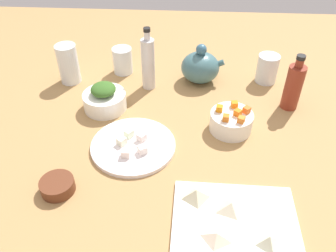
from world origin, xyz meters
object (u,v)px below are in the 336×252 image
object	(u,v)px
cutting_board	(235,220)
bowl_carrots	(231,122)
bowl_small_side	(57,186)
plate_tofu	(133,146)
drinking_glass_0	(267,69)
drinking_glass_1	(68,64)
drinking_glass_2	(123,60)
bottle_0	(148,63)
bowl_greens	(105,101)
teapot	(200,67)
bottle_1	(293,86)

from	to	relation	value
cutting_board	bowl_carrots	bearing A→B (deg)	87.62
bowl_carrots	bowl_small_side	bearing A→B (deg)	-149.43
cutting_board	plate_tofu	xyz separation A→B (cm)	(-26.28, 23.08, 0.10)
cutting_board	bowl_carrots	size ratio (longest dim) A/B	2.26
drinking_glass_0	drinking_glass_1	distance (cm)	68.58
drinking_glass_1	drinking_glass_2	size ratio (longest dim) A/B	1.46
bowl_small_side	drinking_glass_1	world-z (taller)	drinking_glass_1
bottle_0	cutting_board	bearing A→B (deg)	-65.16
bowl_greens	teapot	xyz separation A→B (cm)	(30.10, 17.93, 2.85)
bowl_greens	bottle_1	xyz separation A→B (cm)	(58.43, 4.26, 5.06)
bottle_0	drinking_glass_0	world-z (taller)	bottle_0
bowl_carrots	teapot	xyz separation A→B (cm)	(-8.83, 26.15, 2.70)
plate_tofu	bottle_1	distance (cm)	52.53
teapot	bottle_0	distance (cm)	18.53
drinking_glass_1	teapot	bearing A→B (deg)	3.62
teapot	bottle_1	bearing A→B (deg)	-25.76
teapot	drinking_glass_0	size ratio (longest dim) A/B	1.51
bowl_small_side	teapot	distance (cm)	63.00
bottle_0	drinking_glass_2	world-z (taller)	bottle_0
bowl_greens	drinking_glass_2	xyz separation A→B (cm)	(2.24, 22.31, 1.98)
bottle_0	drinking_glass_1	size ratio (longest dim) A/B	1.57
bowl_greens	drinking_glass_0	world-z (taller)	drinking_glass_0
bottle_1	drinking_glass_0	world-z (taller)	bottle_1
bottle_1	drinking_glass_1	bearing A→B (deg)	171.65
bowl_greens	drinking_glass_0	xyz separation A→B (cm)	(53.26, 19.20, 2.24)
bowl_carrots	drinking_glass_0	distance (cm)	31.02
drinking_glass_0	bowl_greens	bearing A→B (deg)	-160.17
drinking_glass_2	drinking_glass_0	bearing A→B (deg)	-3.48
teapot	cutting_board	bearing A→B (deg)	-82.76
bowl_greens	bowl_small_side	world-z (taller)	bowl_greens
plate_tofu	drinking_glass_2	xyz separation A→B (cm)	(-9.06, 40.11, 4.09)
bowl_greens	teapot	size ratio (longest dim) A/B	0.90
drinking_glass_1	drinking_glass_2	bearing A→B (deg)	22.59
bowl_carrots	bottle_1	xyz separation A→B (cm)	(19.50, 12.48, 4.91)
bowl_carrots	bowl_small_side	distance (cm)	51.10
bottle_0	drinking_glass_1	distance (cm)	27.96
plate_tofu	bowl_greens	world-z (taller)	bowl_greens
bottle_0	drinking_glass_2	distance (cm)	14.65
teapot	drinking_glass_1	size ratio (longest dim) A/B	1.09
plate_tofu	bottle_0	distance (cm)	32.08
bowl_carrots	bottle_0	world-z (taller)	bottle_0
bottle_0	teapot	bearing A→B (deg)	15.57
drinking_glass_0	drinking_glass_2	bearing A→B (deg)	176.52
plate_tofu	teapot	distance (cm)	40.68
cutting_board	drinking_glass_2	distance (cm)	72.52
drinking_glass_0	bottle_0	bearing A→B (deg)	-171.39
bottle_1	drinking_glass_1	world-z (taller)	bottle_1
bowl_greens	drinking_glass_1	distance (cm)	21.78
plate_tofu	drinking_glass_2	distance (cm)	41.32
bowl_greens	drinking_glass_2	bearing A→B (deg)	84.27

